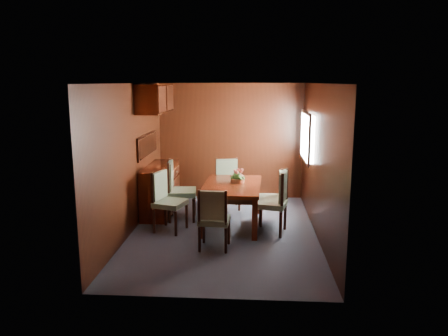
# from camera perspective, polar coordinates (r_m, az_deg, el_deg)

# --- Properties ---
(ground) EXTENTS (4.50, 4.50, 0.00)m
(ground) POSITION_cam_1_polar(r_m,az_deg,el_deg) (7.25, -0.06, -8.33)
(ground) COLOR #313744
(ground) RESTS_ON ground
(room_shell) EXTENTS (3.06, 4.52, 2.41)m
(room_shell) POSITION_cam_1_polar(r_m,az_deg,el_deg) (7.21, -0.71, 4.89)
(room_shell) COLOR black
(room_shell) RESTS_ON ground
(sideboard) EXTENTS (0.48, 1.40, 0.90)m
(sideboard) POSITION_cam_1_polar(r_m,az_deg,el_deg) (8.24, -8.31, -2.78)
(sideboard) COLOR #3A1207
(sideboard) RESTS_ON ground
(dining_table) EXTENTS (1.02, 1.57, 0.72)m
(dining_table) POSITION_cam_1_polar(r_m,az_deg,el_deg) (7.42, 1.07, -2.90)
(dining_table) COLOR #3A1207
(dining_table) RESTS_ON ground
(chair_left_near) EXTENTS (0.57, 0.58, 1.00)m
(chair_left_near) POSITION_cam_1_polar(r_m,az_deg,el_deg) (7.24, -7.61, -3.85)
(chair_left_near) COLOR black
(chair_left_near) RESTS_ON ground
(chair_left_far) EXTENTS (0.54, 0.55, 1.07)m
(chair_left_far) POSITION_cam_1_polar(r_m,az_deg,el_deg) (7.78, -6.11, -2.47)
(chair_left_far) COLOR black
(chair_left_far) RESTS_ON ground
(chair_right_near) EXTENTS (0.58, 0.59, 1.04)m
(chair_right_near) POSITION_cam_1_polar(r_m,az_deg,el_deg) (7.09, 6.79, -3.97)
(chair_right_near) COLOR black
(chair_right_near) RESTS_ON ground
(chair_right_far) EXTENTS (0.43, 0.45, 0.92)m
(chair_right_far) POSITION_cam_1_polar(r_m,az_deg,el_deg) (7.62, 6.67, -3.40)
(chair_right_far) COLOR black
(chair_right_far) RESTS_ON ground
(chair_head) EXTENTS (0.47, 0.45, 0.93)m
(chair_head) POSITION_cam_1_polar(r_m,az_deg,el_deg) (6.35, -1.36, -6.28)
(chair_head) COLOR black
(chair_head) RESTS_ON ground
(chair_foot) EXTENTS (0.53, 0.51, 0.96)m
(chair_foot) POSITION_cam_1_polar(r_m,az_deg,el_deg) (8.49, 0.44, -1.66)
(chair_foot) COLOR black
(chair_foot) RESTS_ON ground
(flower_centerpiece) EXTENTS (0.26, 0.26, 0.26)m
(flower_centerpiece) POSITION_cam_1_polar(r_m,az_deg,el_deg) (7.50, 1.78, -1.00)
(flower_centerpiece) COLOR #A45B32
(flower_centerpiece) RESTS_ON dining_table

